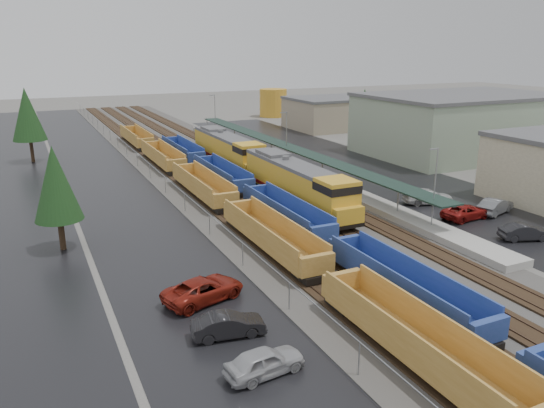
{
  "coord_description": "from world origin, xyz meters",
  "views": [
    {
      "loc": [
        -23.97,
        -15.93,
        16.69
      ],
      "look_at": [
        -2.89,
        28.59,
        2.0
      ],
      "focal_mm": 35.0,
      "sensor_mm": 36.0,
      "label": 1
    }
  ],
  "objects_px": {
    "parked_car_east_c": "(428,197)",
    "parked_car_east_e": "(495,206)",
    "well_string_blue": "(285,214)",
    "parked_car_west_c": "(204,290)",
    "parked_car_east_a": "(525,232)",
    "parked_car_east_b": "(466,212)",
    "well_string_yellow": "(232,208)",
    "locomotive_trail": "(228,150)",
    "storage_tank": "(273,103)",
    "locomotive_lead": "(298,184)",
    "parked_car_west_b": "(228,325)",
    "parked_car_west_a": "(265,362)"
  },
  "relations": [
    {
      "from": "locomotive_trail",
      "to": "parked_car_east_a",
      "type": "xyz_separation_m",
      "value": [
        13.61,
        -38.68,
        -1.87
      ]
    },
    {
      "from": "storage_tank",
      "to": "parked_car_west_a",
      "type": "bearing_deg",
      "value": -115.71
    },
    {
      "from": "storage_tank",
      "to": "locomotive_lead",
      "type": "bearing_deg",
      "value": -113.49
    },
    {
      "from": "parked_car_west_c",
      "to": "parked_car_east_c",
      "type": "relative_size",
      "value": 1.04
    },
    {
      "from": "parked_car_east_e",
      "to": "storage_tank",
      "type": "bearing_deg",
      "value": -27.15
    },
    {
      "from": "parked_car_west_c",
      "to": "parked_car_east_e",
      "type": "bearing_deg",
      "value": -97.2
    },
    {
      "from": "well_string_yellow",
      "to": "locomotive_trail",
      "type": "bearing_deg",
      "value": 70.07
    },
    {
      "from": "parked_car_west_b",
      "to": "locomotive_trail",
      "type": "bearing_deg",
      "value": -12.08
    },
    {
      "from": "locomotive_trail",
      "to": "parked_car_west_b",
      "type": "bearing_deg",
      "value": -110.83
    },
    {
      "from": "locomotive_trail",
      "to": "parked_car_east_a",
      "type": "bearing_deg",
      "value": -70.62
    },
    {
      "from": "parked_car_west_a",
      "to": "parked_car_east_b",
      "type": "height_order",
      "value": "parked_car_west_a"
    },
    {
      "from": "parked_car_east_a",
      "to": "locomotive_lead",
      "type": "bearing_deg",
      "value": 57.42
    },
    {
      "from": "parked_car_west_a",
      "to": "locomotive_lead",
      "type": "bearing_deg",
      "value": -37.76
    },
    {
      "from": "parked_car_west_a",
      "to": "parked_car_east_e",
      "type": "height_order",
      "value": "parked_car_east_e"
    },
    {
      "from": "locomotive_lead",
      "to": "parked_car_west_b",
      "type": "relative_size",
      "value": 4.93
    },
    {
      "from": "storage_tank",
      "to": "parked_car_east_b",
      "type": "relative_size",
      "value": 1.27
    },
    {
      "from": "parked_car_east_a",
      "to": "parked_car_west_c",
      "type": "bearing_deg",
      "value": 107.86
    },
    {
      "from": "parked_car_east_c",
      "to": "parked_car_east_e",
      "type": "relative_size",
      "value": 1.12
    },
    {
      "from": "parked_car_west_a",
      "to": "parked_car_east_a",
      "type": "bearing_deg",
      "value": -80.42
    },
    {
      "from": "well_string_yellow",
      "to": "parked_car_east_e",
      "type": "bearing_deg",
      "value": -21.05
    },
    {
      "from": "parked_car_east_a",
      "to": "parked_car_east_e",
      "type": "bearing_deg",
      "value": -8.98
    },
    {
      "from": "parked_car_east_c",
      "to": "parked_car_east_a",
      "type": "bearing_deg",
      "value": -161.92
    },
    {
      "from": "parked_car_west_c",
      "to": "parked_car_east_c",
      "type": "bearing_deg",
      "value": -85.64
    },
    {
      "from": "storage_tank",
      "to": "parked_car_west_a",
      "type": "relative_size",
      "value": 1.51
    },
    {
      "from": "locomotive_trail",
      "to": "well_string_yellow",
      "type": "xyz_separation_m",
      "value": [
        -8.0,
        -22.06,
        -1.37
      ]
    },
    {
      "from": "well_string_yellow",
      "to": "parked_car_east_a",
      "type": "height_order",
      "value": "well_string_yellow"
    },
    {
      "from": "parked_car_west_b",
      "to": "parked_car_east_c",
      "type": "xyz_separation_m",
      "value": [
        29.85,
        16.76,
        0.08
      ]
    },
    {
      "from": "parked_car_east_a",
      "to": "parked_car_east_b",
      "type": "distance_m",
      "value": 6.84
    },
    {
      "from": "storage_tank",
      "to": "parked_car_east_a",
      "type": "relative_size",
      "value": 1.5
    },
    {
      "from": "locomotive_lead",
      "to": "well_string_blue",
      "type": "xyz_separation_m",
      "value": [
        -4.0,
        -4.96,
        -1.42
      ]
    },
    {
      "from": "well_string_yellow",
      "to": "parked_car_west_a",
      "type": "xyz_separation_m",
      "value": [
        -7.91,
        -25.11,
        -0.48
      ]
    },
    {
      "from": "storage_tank",
      "to": "parked_car_east_e",
      "type": "xyz_separation_m",
      "value": [
        -13.34,
        -81.51,
        -2.53
      ]
    },
    {
      "from": "well_string_blue",
      "to": "parked_car_west_c",
      "type": "xyz_separation_m",
      "value": [
        -12.13,
        -11.7,
        -0.39
      ]
    },
    {
      "from": "parked_car_west_b",
      "to": "parked_car_west_c",
      "type": "bearing_deg",
      "value": 7.19
    },
    {
      "from": "parked_car_west_b",
      "to": "parked_car_east_b",
      "type": "xyz_separation_m",
      "value": [
        29.57,
        10.9,
        0.0
      ]
    },
    {
      "from": "well_string_yellow",
      "to": "parked_car_west_c",
      "type": "xyz_separation_m",
      "value": [
        -8.13,
        -15.6,
        -0.43
      ]
    },
    {
      "from": "well_string_blue",
      "to": "storage_tank",
      "type": "height_order",
      "value": "storage_tank"
    },
    {
      "from": "parked_car_east_b",
      "to": "parked_car_east_c",
      "type": "xyz_separation_m",
      "value": [
        0.27,
        5.86,
        0.07
      ]
    },
    {
      "from": "storage_tank",
      "to": "parked_car_west_a",
      "type": "xyz_separation_m",
      "value": [
        -46.63,
        -96.85,
        -2.59
      ]
    },
    {
      "from": "parked_car_west_a",
      "to": "parked_car_west_c",
      "type": "height_order",
      "value": "parked_car_west_c"
    },
    {
      "from": "parked_car_east_c",
      "to": "parked_car_east_e",
      "type": "bearing_deg",
      "value": -128.97
    },
    {
      "from": "storage_tank",
      "to": "parked_car_east_a",
      "type": "distance_m",
      "value": 90.04
    },
    {
      "from": "locomotive_trail",
      "to": "well_string_yellow",
      "type": "relative_size",
      "value": 0.2
    },
    {
      "from": "parked_car_west_c",
      "to": "parked_car_east_b",
      "type": "xyz_separation_m",
      "value": [
        29.43,
        5.81,
        -0.07
      ]
    },
    {
      "from": "locomotive_lead",
      "to": "parked_car_west_b",
      "type": "distance_m",
      "value": 27.23
    },
    {
      "from": "locomotive_trail",
      "to": "well_string_blue",
      "type": "height_order",
      "value": "locomotive_trail"
    },
    {
      "from": "parked_car_west_a",
      "to": "well_string_yellow",
      "type": "bearing_deg",
      "value": -23.95
    },
    {
      "from": "parked_car_west_a",
      "to": "parked_car_east_c",
      "type": "distance_m",
      "value": 36.3
    },
    {
      "from": "locomotive_lead",
      "to": "storage_tank",
      "type": "distance_m",
      "value": 77.07
    },
    {
      "from": "parked_car_east_a",
      "to": "well_string_blue",
      "type": "bearing_deg",
      "value": 73.99
    }
  ]
}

